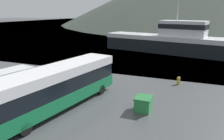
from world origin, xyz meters
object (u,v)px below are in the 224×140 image
(fishing_boat, at_px, (171,40))
(delivery_van, at_px, (17,80))
(storage_bin, at_px, (143,104))
(tour_bus, at_px, (59,85))

(fishing_boat, bearing_deg, delivery_van, 170.90)
(delivery_van, height_order, fishing_boat, fishing_boat)
(storage_bin, bearing_deg, fishing_boat, 92.66)
(fishing_boat, relative_size, storage_bin, 17.42)
(tour_bus, relative_size, fishing_boat, 0.48)
(tour_bus, distance_m, delivery_van, 5.53)
(fishing_boat, distance_m, storage_bin, 25.95)
(delivery_van, bearing_deg, fishing_boat, 79.75)
(delivery_van, bearing_deg, storage_bin, 15.02)
(tour_bus, bearing_deg, delivery_van, 178.66)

